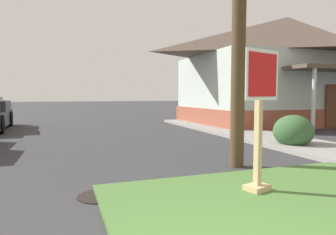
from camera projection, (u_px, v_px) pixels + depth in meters
grass_corner_patch at (325, 219)px, 3.66m from camera, size 5.09×4.45×0.08m
sidewalk_strip at (294, 144)px, 9.24m from camera, size 2.20×18.48×0.12m
stop_sign at (259, 122)px, 4.54m from camera, size 0.73×0.37×2.15m
manhole_cover at (101, 196)px, 4.58m from camera, size 0.70×0.70×0.02m
corner_house at (286, 69)px, 16.84m from camera, size 11.36×7.91×5.90m
shrub_by_curb at (293, 131)px, 8.85m from camera, size 1.15×1.15×0.97m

